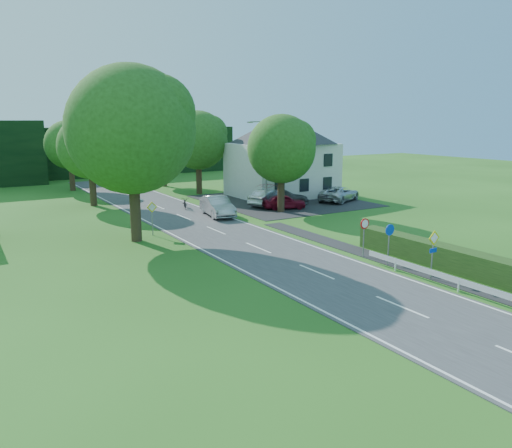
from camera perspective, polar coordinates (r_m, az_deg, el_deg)
road at (r=33.57m, az=-1.53°, el=-2.03°), size 7.00×80.00×0.04m
parking_pad at (r=50.63m, az=2.98°, el=2.67°), size 14.00×16.00×0.04m
line_edge_left at (r=32.13m, az=-6.58°, el=-2.70°), size 0.12×80.00×0.01m
line_edge_right at (r=35.24m, az=3.06°, el=-1.34°), size 0.12×80.00×0.01m
line_centre at (r=33.56m, az=-1.53°, el=-1.99°), size 0.12×80.00×0.01m
tree_main at (r=33.95m, az=-13.94°, el=7.70°), size 9.40×9.40×11.64m
tree_left_far at (r=49.73m, az=-18.34°, el=6.88°), size 7.00×7.00×8.58m
tree_right_far at (r=55.50m, az=-6.60°, el=8.11°), size 7.40×7.40×9.09m
tree_left_back at (r=61.57m, az=-20.45°, el=7.34°), size 6.60×6.60×8.07m
tree_right_back at (r=62.53m, az=-10.52°, el=7.70°), size 6.20×6.20×7.56m
tree_right_mid at (r=44.05m, az=2.92°, el=6.90°), size 7.00×7.00×8.58m
treeline_right at (r=78.28m, az=-13.36°, el=8.16°), size 30.00×5.00×7.00m
house_white at (r=53.72m, az=3.00°, el=7.90°), size 10.60×8.40×8.60m
streetlight at (r=45.46m, az=1.03°, el=7.28°), size 2.03×0.18×8.00m
sign_priority_right at (r=26.87m, az=19.61°, el=-2.34°), size 0.78×0.09×2.59m
sign_roundabout at (r=28.82m, az=14.99°, el=-1.38°), size 0.64×0.08×2.37m
sign_speed_limit at (r=30.17m, az=12.29°, el=-0.48°), size 0.64×0.11×2.37m
sign_priority_left at (r=35.84m, az=-11.80°, el=1.38°), size 0.78×0.09×2.44m
moving_car at (r=42.46m, az=-4.44°, el=2.06°), size 2.59×5.35×1.69m
motorcycle at (r=46.46m, az=-8.11°, el=2.42°), size 1.33×2.12×1.05m
parked_car_red at (r=45.84m, az=3.26°, el=2.57°), size 4.21×2.81×1.33m
parked_car_silver_a at (r=47.57m, az=1.40°, el=3.05°), size 4.92×3.43×1.54m
parked_car_grey at (r=48.42m, az=3.24°, el=3.10°), size 5.15×3.69×1.38m
parked_car_silver_b at (r=50.77m, az=9.52°, el=3.42°), size 5.88×4.43×1.48m
parasol at (r=47.39m, az=1.31°, el=3.41°), size 2.62×2.66×2.18m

